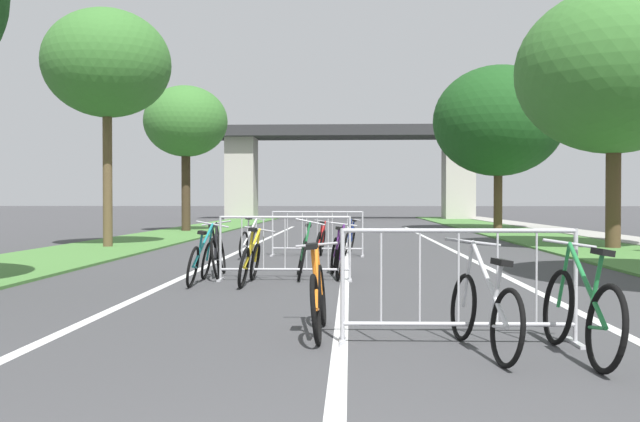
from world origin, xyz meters
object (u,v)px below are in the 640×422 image
object	(u,v)px
tree_left_oak_mid	(186,122)
bicycle_yellow_2	(250,262)
bicycle_purple_7	(337,256)
bicycle_blue_3	(350,240)
bicycle_red_6	(320,243)
crowd_barrier_nearest	(459,287)
tree_right_cypress_far	(498,121)
crowd_barrier_second	(285,249)
bicycle_green_0	(303,255)
tree_left_maple_mid	(107,64)
bicycle_black_1	(218,254)
crowd_barrier_third	(317,234)
bicycle_teal_4	(201,261)
bicycle_silver_5	(484,311)
bicycle_green_10	(581,313)
tree_right_pine_far	(614,72)
bicycle_white_9	(250,242)

from	to	relation	value
tree_left_oak_mid	bicycle_yellow_2	xyz separation A→B (m)	(5.21, -17.37, -4.17)
bicycle_yellow_2	bicycle_purple_7	size ratio (longest dim) A/B	1.00
bicycle_blue_3	bicycle_red_6	world-z (taller)	bicycle_blue_3
tree_left_oak_mid	bicycle_yellow_2	size ratio (longest dim) A/B	3.72
crowd_barrier_nearest	tree_right_cypress_far	bearing A→B (deg)	77.17
crowd_barrier_second	bicycle_purple_7	distance (m)	0.98
tree_right_cypress_far	bicycle_green_0	bearing A→B (deg)	-111.12
tree_left_maple_mid	bicycle_green_0	size ratio (longest dim) A/B	3.82
bicycle_black_1	bicycle_blue_3	xyz separation A→B (m)	(2.24, 4.84, -0.03)
bicycle_green_0	bicycle_red_6	bearing A→B (deg)	-96.44
bicycle_blue_3	bicycle_red_6	distance (m)	1.17
crowd_barrier_third	bicycle_purple_7	bearing A→B (deg)	-82.81
tree_left_maple_mid	bicycle_blue_3	distance (m)	8.27
tree_left_oak_mid	crowd_barrier_nearest	bearing A→B (deg)	-70.31
tree_left_oak_mid	crowd_barrier_nearest	world-z (taller)	tree_left_oak_mid
tree_right_cypress_far	bicycle_teal_4	bearing A→B (deg)	-114.05
tree_left_oak_mid	bicycle_teal_4	size ratio (longest dim) A/B	3.59
crowd_barrier_nearest	bicycle_red_6	size ratio (longest dim) A/B	1.29
tree_right_cypress_far	bicycle_red_6	size ratio (longest dim) A/B	4.25
tree_right_cypress_far	bicycle_yellow_2	world-z (taller)	tree_right_cypress_far
crowd_barrier_third	bicycle_green_0	distance (m)	4.41
tree_right_cypress_far	crowd_barrier_second	size ratio (longest dim) A/B	3.30
bicycle_silver_5	crowd_barrier_nearest	bearing A→B (deg)	104.10
bicycle_blue_3	bicycle_green_10	world-z (taller)	bicycle_green_10
tree_right_pine_far	tree_left_maple_mid	bearing A→B (deg)	-179.44
tree_right_pine_far	crowd_barrier_third	distance (m)	9.16
crowd_barrier_second	bicycle_red_6	xyz separation A→B (m)	(0.38, 4.37, -0.17)
tree_right_pine_far	bicycle_red_6	size ratio (longest dim) A/B	4.08
tree_right_cypress_far	bicycle_black_1	xyz separation A→B (m)	(-8.72, -18.74, -4.38)
bicycle_teal_4	bicycle_silver_5	bearing A→B (deg)	-54.22
bicycle_black_1	bicycle_purple_7	distance (m)	2.03
tree_left_maple_mid	bicycle_white_9	world-z (taller)	tree_left_maple_mid
bicycle_white_9	crowd_barrier_third	bearing A→B (deg)	22.30
tree_right_cypress_far	bicycle_blue_3	bearing A→B (deg)	-114.98
tree_right_pine_far	bicycle_white_9	bearing A→B (deg)	-162.19
bicycle_yellow_2	bicycle_black_1	bearing A→B (deg)	125.29
crowd_barrier_second	bicycle_silver_5	world-z (taller)	crowd_barrier_second
tree_right_pine_far	bicycle_purple_7	size ratio (longest dim) A/B	4.26
bicycle_green_0	crowd_barrier_nearest	bearing A→B (deg)	104.23
bicycle_white_9	crowd_barrier_nearest	bearing A→B (deg)	-63.27
tree_left_maple_mid	tree_left_oak_mid	size ratio (longest dim) A/B	1.08
bicycle_purple_7	tree_right_pine_far	bearing A→B (deg)	-142.98
bicycle_silver_5	bicycle_green_10	world-z (taller)	bicycle_green_10
tree_left_maple_mid	bicycle_yellow_2	world-z (taller)	tree_left_maple_mid
bicycle_green_0	bicycle_purple_7	bearing A→B (deg)	-178.44
bicycle_green_10	crowd_barrier_nearest	bearing A→B (deg)	147.92
crowd_barrier_third	bicycle_silver_5	size ratio (longest dim) A/B	1.31
crowd_barrier_nearest	bicycle_yellow_2	size ratio (longest dim) A/B	1.35
bicycle_teal_4	bicycle_white_9	bearing A→B (deg)	88.76
tree_right_cypress_far	bicycle_blue_3	xyz separation A→B (m)	(-6.48, -13.91, -4.41)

